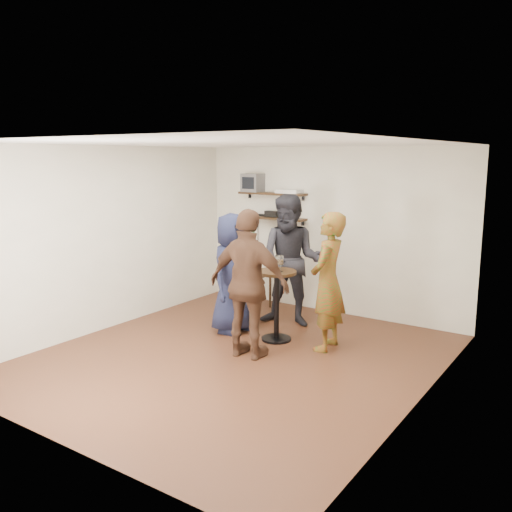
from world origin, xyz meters
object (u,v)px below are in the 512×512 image
(dvd_deck, at_px, (289,191))
(radio, at_px, (271,214))
(side_table, at_px, (253,278))
(crt_monitor, at_px, (253,183))
(person_brown, at_px, (249,284))
(person_plaid, at_px, (328,282))
(person_navy, at_px, (232,273))
(person_dark, at_px, (291,261))
(drinks_table, at_px, (277,296))

(dvd_deck, relative_size, radio, 1.82)
(side_table, bearing_deg, dvd_deck, 45.92)
(crt_monitor, distance_m, person_brown, 2.90)
(side_table, xyz_separation_m, person_plaid, (1.85, -1.02, 0.39))
(crt_monitor, bearing_deg, side_table, -55.48)
(dvd_deck, xyz_separation_m, person_navy, (0.02, -1.56, -1.05))
(side_table, relative_size, person_brown, 0.32)
(radio, bearing_deg, crt_monitor, 180.00)
(radio, relative_size, person_plaid, 0.12)
(person_navy, bearing_deg, crt_monitor, 22.43)
(radio, bearing_deg, side_table, -99.98)
(radio, bearing_deg, person_navy, -77.27)
(person_navy, bearing_deg, person_dark, -38.41)
(person_brown, bearing_deg, side_table, -60.74)
(side_table, relative_size, person_plaid, 0.34)
(drinks_table, xyz_separation_m, person_brown, (0.05, -0.71, 0.30))
(dvd_deck, bearing_deg, side_table, -134.08)
(drinks_table, bearing_deg, person_dark, 105.44)
(crt_monitor, distance_m, person_navy, 2.08)
(person_navy, relative_size, person_brown, 0.92)
(crt_monitor, relative_size, side_table, 0.54)
(person_navy, bearing_deg, side_table, 18.30)
(person_navy, distance_m, person_brown, 1.03)
(person_plaid, bearing_deg, side_table, -125.94)
(dvd_deck, bearing_deg, person_brown, -70.85)
(side_table, bearing_deg, person_dark, -23.92)
(person_plaid, bearing_deg, crt_monitor, -131.03)
(crt_monitor, distance_m, radio, 0.62)
(dvd_deck, height_order, drinks_table, dvd_deck)
(person_plaid, distance_m, person_navy, 1.43)
(person_plaid, distance_m, person_brown, 1.04)
(side_table, bearing_deg, person_navy, -69.44)
(person_brown, bearing_deg, drinks_table, -90.00)
(side_table, distance_m, person_navy, 1.26)
(radio, relative_size, side_table, 0.37)
(person_navy, xyz_separation_m, person_brown, (0.76, -0.68, 0.08))
(person_plaid, relative_size, person_brown, 0.96)
(crt_monitor, bearing_deg, person_plaid, -34.04)
(person_navy, bearing_deg, drinks_table, -90.00)
(person_dark, relative_size, person_navy, 1.14)
(crt_monitor, relative_size, drinks_table, 0.33)
(radio, height_order, side_table, radio)
(dvd_deck, relative_size, person_dark, 0.21)
(crt_monitor, relative_size, radio, 1.45)
(dvd_deck, xyz_separation_m, radio, (-0.33, 0.00, -0.38))
(crt_monitor, bearing_deg, person_navy, -65.31)
(dvd_deck, distance_m, drinks_table, 2.13)
(dvd_deck, distance_m, person_plaid, 2.28)
(radio, bearing_deg, drinks_table, -55.17)
(crt_monitor, xyz_separation_m, radio, (0.36, 0.00, -0.50))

